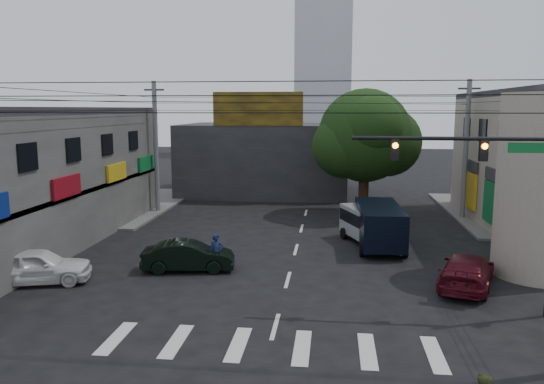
% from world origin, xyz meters
% --- Properties ---
extents(ground, '(160.00, 160.00, 0.00)m').
position_xyz_m(ground, '(0.00, 0.00, 0.00)').
color(ground, black).
rests_on(ground, ground).
extents(sidewalk_far_left, '(16.00, 16.00, 0.15)m').
position_xyz_m(sidewalk_far_left, '(-18.00, 18.00, 0.07)').
color(sidewalk_far_left, '#514F4C').
rests_on(sidewalk_far_left, ground).
extents(corner_column, '(4.00, 4.00, 8.00)m').
position_xyz_m(corner_column, '(11.00, 4.00, 4.00)').
color(corner_column, gray).
rests_on(corner_column, ground).
extents(building_far, '(14.00, 10.00, 6.00)m').
position_xyz_m(building_far, '(-4.00, 26.00, 3.00)').
color(building_far, '#232326').
rests_on(building_far, ground).
extents(billboard, '(7.00, 0.30, 2.60)m').
position_xyz_m(billboard, '(-4.00, 21.10, 7.30)').
color(billboard, olive).
rests_on(billboard, building_far).
extents(tower_distant, '(9.00, 9.00, 44.00)m').
position_xyz_m(tower_distant, '(0.00, 70.00, 22.00)').
color(tower_distant, silver).
rests_on(tower_distant, ground).
extents(street_tree, '(6.40, 6.40, 8.70)m').
position_xyz_m(street_tree, '(4.00, 17.00, 5.47)').
color(street_tree, black).
rests_on(street_tree, ground).
extents(traffic_gantry, '(7.10, 0.35, 7.20)m').
position_xyz_m(traffic_gantry, '(7.82, -1.00, 4.83)').
color(traffic_gantry, black).
rests_on(traffic_gantry, ground).
extents(utility_pole_far_left, '(0.32, 0.32, 9.20)m').
position_xyz_m(utility_pole_far_left, '(-10.50, 16.00, 4.60)').
color(utility_pole_far_left, '#59595B').
rests_on(utility_pole_far_left, ground).
extents(utility_pole_far_right, '(0.32, 0.32, 9.20)m').
position_xyz_m(utility_pole_far_right, '(10.50, 16.00, 4.60)').
color(utility_pole_far_right, '#59595B').
rests_on(utility_pole_far_right, ground).
extents(dark_sedan, '(2.76, 4.62, 1.37)m').
position_xyz_m(dark_sedan, '(-4.62, 2.82, 0.69)').
color(dark_sedan, black).
rests_on(dark_sedan, ground).
extents(white_compact, '(4.18, 5.39, 1.51)m').
position_xyz_m(white_compact, '(-10.50, 0.33, 0.75)').
color(white_compact, silver).
rests_on(white_compact, ground).
extents(maroon_sedan, '(4.88, 5.96, 1.38)m').
position_xyz_m(maroon_sedan, '(7.43, 1.95, 0.69)').
color(maroon_sedan, '#450914').
rests_on(maroon_sedan, ground).
extents(silver_minivan, '(5.74, 4.87, 1.93)m').
position_xyz_m(silver_minivan, '(3.96, 8.54, 0.97)').
color(silver_minivan, '#B5B7BE').
rests_on(silver_minivan, ground).
extents(navy_van, '(5.79, 2.59, 2.25)m').
position_xyz_m(navy_van, '(4.35, 8.01, 1.12)').
color(navy_van, black).
rests_on(navy_van, ground).
extents(traffic_officer, '(0.84, 0.74, 1.72)m').
position_xyz_m(traffic_officer, '(-3.33, 2.88, 0.86)').
color(traffic_officer, '#121B40').
rests_on(traffic_officer, ground).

